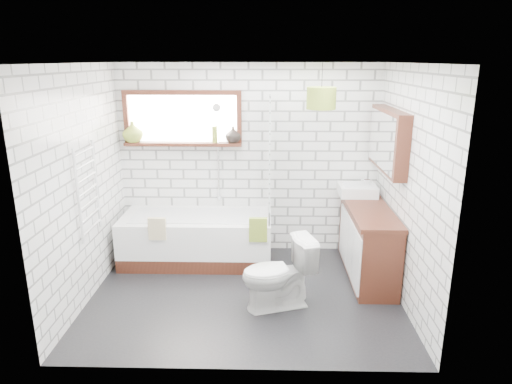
{
  "coord_description": "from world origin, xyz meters",
  "views": [
    {
      "loc": [
        0.24,
        -4.59,
        2.54
      ],
      "look_at": [
        0.12,
        0.25,
        1.12
      ],
      "focal_mm": 32.0,
      "sensor_mm": 36.0,
      "label": 1
    }
  ],
  "objects_px": {
    "bathtub": "(197,238)",
    "toilet": "(278,274)",
    "pendant": "(321,98)",
    "vanity": "(367,241)",
    "basin": "(357,190)"
  },
  "relations": [
    {
      "from": "basin",
      "to": "toilet",
      "type": "relative_size",
      "value": 0.61
    },
    {
      "from": "vanity",
      "to": "toilet",
      "type": "xyz_separation_m",
      "value": [
        -1.1,
        -0.81,
        -0.04
      ]
    },
    {
      "from": "bathtub",
      "to": "toilet",
      "type": "relative_size",
      "value": 2.47
    },
    {
      "from": "bathtub",
      "to": "vanity",
      "type": "bearing_deg",
      "value": -9.13
    },
    {
      "from": "vanity",
      "to": "pendant",
      "type": "bearing_deg",
      "value": 153.93
    },
    {
      "from": "toilet",
      "to": "pendant",
      "type": "height_order",
      "value": "pendant"
    },
    {
      "from": "bathtub",
      "to": "pendant",
      "type": "relative_size",
      "value": 5.52
    },
    {
      "from": "toilet",
      "to": "pendant",
      "type": "relative_size",
      "value": 2.23
    },
    {
      "from": "toilet",
      "to": "pendant",
      "type": "xyz_separation_m",
      "value": [
        0.51,
        1.1,
        1.72
      ]
    },
    {
      "from": "bathtub",
      "to": "toilet",
      "type": "bearing_deg",
      "value": -48.41
    },
    {
      "from": "pendant",
      "to": "toilet",
      "type": "bearing_deg",
      "value": -114.91
    },
    {
      "from": "bathtub",
      "to": "toilet",
      "type": "height_order",
      "value": "toilet"
    },
    {
      "from": "bathtub",
      "to": "toilet",
      "type": "distance_m",
      "value": 1.54
    },
    {
      "from": "bathtub",
      "to": "pendant",
      "type": "height_order",
      "value": "pendant"
    },
    {
      "from": "toilet",
      "to": "pendant",
      "type": "distance_m",
      "value": 2.1
    }
  ]
}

